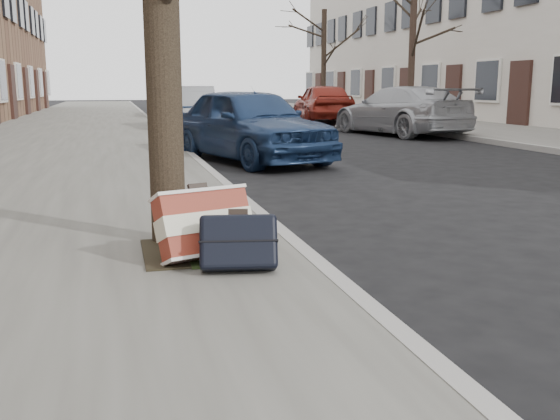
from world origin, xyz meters
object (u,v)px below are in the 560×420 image
object	(u,v)px
car_near_front	(250,124)
car_near_mid	(191,108)
suitcase_red	(205,225)
suitcase_navy	(239,242)

from	to	relation	value
car_near_front	car_near_mid	world-z (taller)	same
car_near_mid	car_near_front	bearing A→B (deg)	-83.70
suitcase_red	suitcase_navy	size ratio (longest dim) A/B	1.29
suitcase_red	suitcase_navy	xyz separation A→B (m)	(0.17, -0.33, -0.05)
suitcase_red	car_near_front	size ratio (longest dim) A/B	0.17
car_near_front	car_near_mid	bearing A→B (deg)	72.97
suitcase_navy	car_near_front	world-z (taller)	car_near_front
suitcase_navy	car_near_mid	world-z (taller)	car_near_mid
suitcase_red	car_near_front	distance (m)	6.87
suitcase_red	car_near_mid	bearing A→B (deg)	65.20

